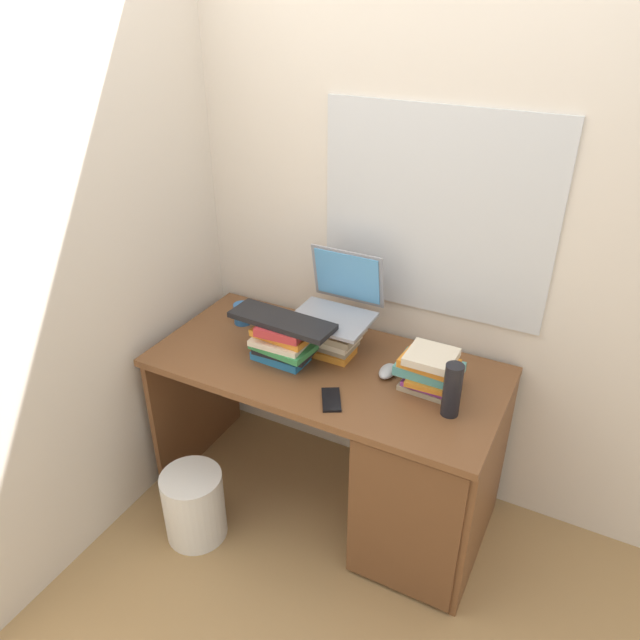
{
  "coord_description": "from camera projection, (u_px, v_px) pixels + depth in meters",
  "views": [
    {
      "loc": [
        0.9,
        -1.79,
        2.07
      ],
      "look_at": [
        -0.04,
        0.02,
        0.91
      ],
      "focal_mm": 34.22,
      "sensor_mm": 36.0,
      "label": 1
    }
  ],
  "objects": [
    {
      "name": "ground_plane",
      "position": [
        325.0,
        497.0,
        2.76
      ],
      "size": [
        6.0,
        6.0,
        0.0
      ],
      "primitive_type": "plane",
      "color": "#9E7A4C"
    },
    {
      "name": "wall_back",
      "position": [
        371.0,
        196.0,
        2.41
      ],
      "size": [
        6.0,
        0.06,
        2.6
      ],
      "color": "silver",
      "rests_on": "ground"
    },
    {
      "name": "wall_left",
      "position": [
        155.0,
        194.0,
        2.43
      ],
      "size": [
        0.05,
        6.0,
        2.6
      ],
      "primitive_type": "cube",
      "color": "beige",
      "rests_on": "ground"
    },
    {
      "name": "desk",
      "position": [
        402.0,
        459.0,
        2.4
      ],
      "size": [
        1.39,
        0.66,
        0.73
      ],
      "color": "brown",
      "rests_on": "ground"
    },
    {
      "name": "book_stack_tall",
      "position": [
        333.0,
        336.0,
        2.43
      ],
      "size": [
        0.24,
        0.18,
        0.15
      ],
      "color": "orange",
      "rests_on": "desk"
    },
    {
      "name": "book_stack_keyboard_riser",
      "position": [
        283.0,
        341.0,
        2.38
      ],
      "size": [
        0.25,
        0.19,
        0.17
      ],
      "color": "#2672B2",
      "rests_on": "desk"
    },
    {
      "name": "book_stack_side",
      "position": [
        430.0,
        370.0,
        2.22
      ],
      "size": [
        0.23,
        0.19,
        0.16
      ],
      "color": "gray",
      "rests_on": "desk"
    },
    {
      "name": "laptop",
      "position": [
        338.0,
        301.0,
        2.41
      ],
      "size": [
        0.31,
        0.29,
        0.25
      ],
      "color": "gray",
      "rests_on": "book_stack_tall"
    },
    {
      "name": "keyboard",
      "position": [
        282.0,
        321.0,
        2.33
      ],
      "size": [
        0.43,
        0.16,
        0.02
      ],
      "primitive_type": "cube",
      "rotation": [
        0.0,
        0.0,
        -0.05
      ],
      "color": "black",
      "rests_on": "book_stack_keyboard_riser"
    },
    {
      "name": "computer_mouse",
      "position": [
        388.0,
        371.0,
        2.33
      ],
      "size": [
        0.06,
        0.1,
        0.04
      ],
      "primitive_type": "ellipsoid",
      "color": "#A5A8AD",
      "rests_on": "desk"
    },
    {
      "name": "mug",
      "position": [
        243.0,
        314.0,
        2.66
      ],
      "size": [
        0.11,
        0.08,
        0.09
      ],
      "color": "#265999",
      "rests_on": "desk"
    },
    {
      "name": "water_bottle",
      "position": [
        452.0,
        390.0,
        2.08
      ],
      "size": [
        0.06,
        0.06,
        0.2
      ],
      "primitive_type": "cylinder",
      "color": "black",
      "rests_on": "desk"
    },
    {
      "name": "cell_phone",
      "position": [
        331.0,
        400.0,
        2.19
      ],
      "size": [
        0.12,
        0.15,
        0.01
      ],
      "primitive_type": "cube",
      "rotation": [
        0.0,
        0.0,
        0.51
      ],
      "color": "black",
      "rests_on": "desk"
    },
    {
      "name": "wastebasket",
      "position": [
        194.0,
        505.0,
        2.51
      ],
      "size": [
        0.25,
        0.25,
        0.31
      ],
      "primitive_type": "cylinder",
      "color": "silver",
      "rests_on": "ground"
    }
  ]
}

